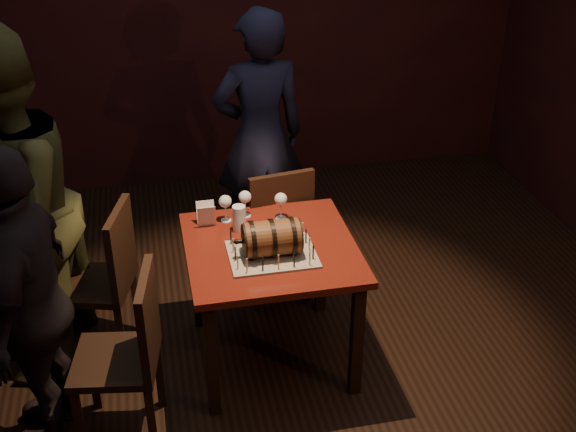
{
  "coord_description": "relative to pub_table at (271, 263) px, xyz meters",
  "views": [
    {
      "loc": [
        -0.58,
        -3.1,
        2.77
      ],
      "look_at": [
        0.09,
        0.05,
        0.95
      ],
      "focal_mm": 45.0,
      "sensor_mm": 36.0,
      "label": 1
    }
  ],
  "objects": [
    {
      "name": "room_shell",
      "position": [
        -0.0,
        -0.1,
        0.76
      ],
      "size": [
        5.04,
        5.04,
        2.8
      ],
      "color": "black",
      "rests_on": "ground"
    },
    {
      "name": "pub_table",
      "position": [
        0.0,
        0.0,
        0.0
      ],
      "size": [
        0.9,
        0.9,
        0.75
      ],
      "color": "#4A120C",
      "rests_on": "ground"
    },
    {
      "name": "cake_board",
      "position": [
        -0.01,
        -0.09,
        0.12
      ],
      "size": [
        0.45,
        0.35,
        0.01
      ],
      "primitive_type": "cube",
      "color": "gray",
      "rests_on": "pub_table"
    },
    {
      "name": "barrel_cake",
      "position": [
        -0.01,
        -0.09,
        0.21
      ],
      "size": [
        0.35,
        0.2,
        0.2
      ],
      "color": "brown",
      "rests_on": "cake_board"
    },
    {
      "name": "birthday_candles",
      "position": [
        -0.01,
        -0.09,
        0.16
      ],
      "size": [
        0.4,
        0.3,
        0.09
      ],
      "color": "#ECDE8D",
      "rests_on": "cake_board"
    },
    {
      "name": "wine_glass_left",
      "position": [
        -0.2,
        0.31,
        0.23
      ],
      "size": [
        0.07,
        0.07,
        0.16
      ],
      "color": "silver",
      "rests_on": "pub_table"
    },
    {
      "name": "wine_glass_mid",
      "position": [
        -0.08,
        0.34,
        0.23
      ],
      "size": [
        0.07,
        0.07,
        0.16
      ],
      "color": "silver",
      "rests_on": "pub_table"
    },
    {
      "name": "wine_glass_right",
      "position": [
        0.11,
        0.27,
        0.23
      ],
      "size": [
        0.07,
        0.07,
        0.16
      ],
      "color": "silver",
      "rests_on": "pub_table"
    },
    {
      "name": "pint_of_ale",
      "position": [
        -0.14,
        0.19,
        0.18
      ],
      "size": [
        0.07,
        0.07,
        0.15
      ],
      "color": "silver",
      "rests_on": "pub_table"
    },
    {
      "name": "menu_card",
      "position": [
        -0.31,
        0.29,
        0.17
      ],
      "size": [
        0.1,
        0.05,
        0.13
      ],
      "primitive_type": null,
      "color": "white",
      "rests_on": "pub_table"
    },
    {
      "name": "chair_back",
      "position": [
        0.14,
        0.57,
        -0.12
      ],
      "size": [
        0.46,
        0.46,
        0.93
      ],
      "color": "black",
      "rests_on": "ground"
    },
    {
      "name": "chair_left_rear",
      "position": [
        -0.88,
        0.25,
        -0.12
      ],
      "size": [
        0.49,
        0.49,
        0.93
      ],
      "color": "black",
      "rests_on": "ground"
    },
    {
      "name": "chair_left_front",
      "position": [
        -0.76,
        -0.42,
        -0.12
      ],
      "size": [
        0.46,
        0.46,
        0.93
      ],
      "color": "black",
      "rests_on": "ground"
    },
    {
      "name": "person_back",
      "position": [
        0.15,
        1.19,
        0.22
      ],
      "size": [
        0.67,
        0.47,
        1.73
      ],
      "primitive_type": "imported",
      "rotation": [
        0.0,
        0.0,
        3.24
      ],
      "color": "black",
      "rests_on": "ground"
    },
    {
      "name": "person_left_rear",
      "position": [
        -1.31,
        0.27,
        0.32
      ],
      "size": [
        0.93,
        1.08,
        1.91
      ],
      "primitive_type": "imported",
      "rotation": [
        0.0,
        0.0,
        -1.82
      ],
      "color": "#3E4020",
      "rests_on": "ground"
    },
    {
      "name": "person_left_front",
      "position": [
        -1.19,
        -0.35,
        0.16
      ],
      "size": [
        0.55,
        0.99,
        1.6
      ],
      "primitive_type": "imported",
      "rotation": [
        0.0,
        0.0,
        -1.75
      ],
      "color": "black",
      "rests_on": "ground"
    }
  ]
}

